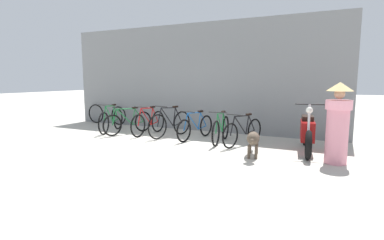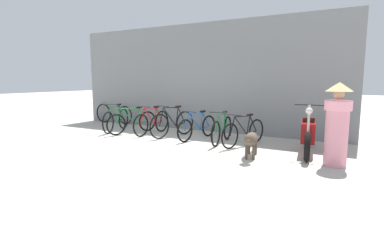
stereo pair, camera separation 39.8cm
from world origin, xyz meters
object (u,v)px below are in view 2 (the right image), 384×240
bicycle_2 (152,122)px  bicycle_5 (222,130)px  bicycle_3 (173,124)px  person_in_robes (337,122)px  motorcycle (308,134)px  spare_tire_right (125,115)px  bicycle_1 (133,122)px  stray_dog (251,140)px  bicycle_4 (197,127)px  bicycle_6 (244,132)px  spare_tire_left (104,113)px  bicycle_0 (116,120)px

bicycle_2 → bicycle_5: (2.32, -0.14, -0.01)m
bicycle_3 → person_in_robes: person_in_robes is taller
motorcycle → spare_tire_right: motorcycle is taller
bicycle_5 → bicycle_1: bearing=-95.2°
bicycle_2 → bicycle_3: bearing=90.7°
motorcycle → stray_dog: (-0.98, -0.94, -0.06)m
bicycle_2 → bicycle_4: (1.54, -0.01, -0.03)m
person_in_robes → bicycle_1: bearing=-11.0°
bicycle_6 → spare_tire_right: bearing=-86.8°
bicycle_1 → bicycle_6: bicycle_1 is taller
bicycle_3 → spare_tire_right: bearing=-97.2°
spare_tire_right → bicycle_2: bearing=-28.9°
bicycle_5 → motorcycle: size_ratio=0.80×
motorcycle → bicycle_4: bearing=-102.1°
bicycle_1 → spare_tire_left: bearing=-99.1°
bicycle_3 → bicycle_4: 0.79m
bicycle_5 → stray_dog: size_ratio=1.29×
bicycle_6 → bicycle_4: bearing=-78.8°
bicycle_6 → person_in_robes: bearing=86.7°
bicycle_0 → bicycle_4: 2.84m
bicycle_6 → bicycle_0: bearing=-72.9°
bicycle_1 → spare_tire_right: bearing=-113.9°
person_in_robes → motorcycle: bearing=-53.0°
stray_dog → spare_tire_right: (-5.44, 2.32, -0.05)m
bicycle_6 → stray_dog: (0.51, -1.03, 0.05)m
bicycle_3 → stray_dog: 2.92m
motorcycle → spare_tire_right: 6.57m
bicycle_3 → bicycle_4: size_ratio=0.99×
motorcycle → stray_dog: size_ratio=1.60×
bicycle_6 → spare_tire_right: size_ratio=2.38×
bicycle_3 → person_in_robes: 4.38m
person_in_robes → spare_tire_left: (-8.06, 2.09, -0.48)m
bicycle_4 → bicycle_6: 1.38m
bicycle_2 → bicycle_5: size_ratio=1.03×
bicycle_0 → spare_tire_left: bicycle_0 is taller
bicycle_4 → bicycle_6: size_ratio=1.03×
bicycle_3 → motorcycle: size_ratio=0.81×
bicycle_5 → spare_tire_left: 5.54m
bicycle_2 → stray_dog: size_ratio=1.32×
bicycle_1 → spare_tire_right: bicycle_1 is taller
bicycle_1 → bicycle_5: size_ratio=1.03×
bicycle_1 → motorcycle: motorcycle is taller
bicycle_1 → stray_dog: (4.03, -1.06, 0.04)m
bicycle_2 → stray_dog: bicycle_2 is taller
bicycle_5 → spare_tire_left: (-5.39, 1.26, 0.01)m
bicycle_2 → bicycle_4: bearing=91.6°
bicycle_0 → motorcycle: (5.70, -0.15, 0.08)m
bicycle_3 → spare_tire_left: 3.98m
motorcycle → bicycle_1: bearing=-98.5°
bicycle_4 → person_in_robes: person_in_robes is taller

